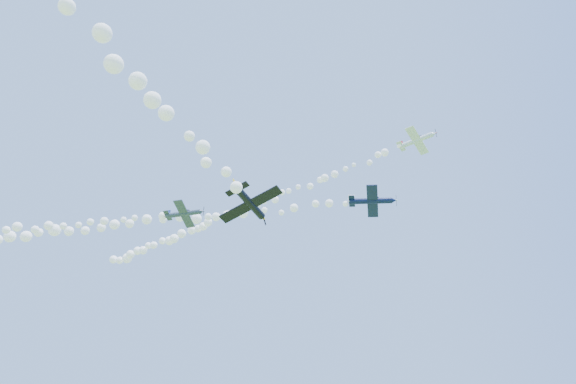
% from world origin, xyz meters
% --- Properties ---
extents(plane_white, '(6.25, 6.62, 1.94)m').
position_xyz_m(plane_white, '(24.46, -3.19, 52.02)').
color(plane_white, white).
extents(smoke_trail_white, '(64.00, 24.95, 2.73)m').
position_xyz_m(smoke_trail_white, '(-9.24, 9.18, 51.72)').
color(smoke_trail_white, white).
extents(plane_navy, '(7.98, 8.41, 3.06)m').
position_xyz_m(plane_navy, '(16.49, 3.77, 46.72)').
color(plane_navy, '#0C1336').
extents(smoke_trail_navy, '(83.18, 8.00, 3.10)m').
position_xyz_m(smoke_trail_navy, '(-27.48, 0.99, 46.54)').
color(smoke_trail_navy, white).
extents(plane_grey, '(6.62, 6.91, 1.76)m').
position_xyz_m(plane_grey, '(-12.39, -3.56, 43.85)').
color(plane_grey, '#343E4C').
extents(plane_black, '(7.74, 7.53, 2.54)m').
position_xyz_m(plane_black, '(2.79, -16.73, 34.37)').
color(plane_black, black).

